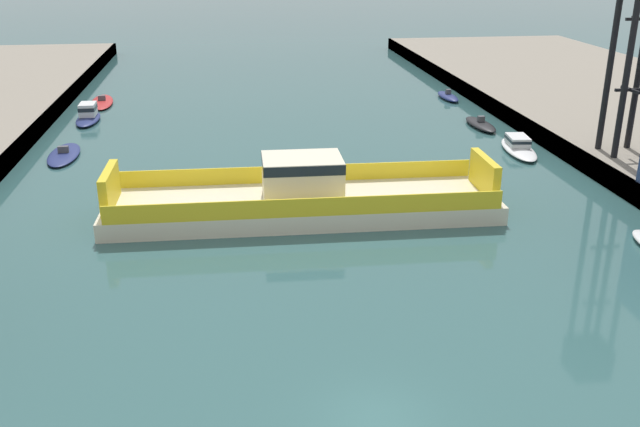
% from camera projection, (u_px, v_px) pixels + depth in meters
% --- Properties ---
extents(ground_plane, '(400.00, 400.00, 0.00)m').
position_uv_depth(ground_plane, '(376.00, 420.00, 25.02)').
color(ground_plane, '#335B5B').
extents(chain_ferry, '(23.99, 6.84, 3.70)m').
position_uv_depth(chain_ferry, '(302.00, 198.00, 43.27)').
color(chain_ferry, beige).
rests_on(chain_ferry, ground).
extents(moored_boat_near_left, '(2.48, 6.76, 0.85)m').
position_uv_depth(moored_boat_near_left, '(64.00, 154.00, 55.23)').
color(moored_boat_near_left, navy).
rests_on(moored_boat_near_left, ground).
extents(moored_boat_near_right, '(1.61, 5.25, 1.04)m').
position_uv_depth(moored_boat_near_right, '(448.00, 96.00, 75.24)').
color(moored_boat_near_right, navy).
rests_on(moored_boat_near_right, ground).
extents(moored_boat_mid_left, '(1.95, 5.87, 1.03)m').
position_uv_depth(moored_boat_mid_left, '(481.00, 124.00, 63.92)').
color(moored_boat_mid_left, black).
rests_on(moored_boat_mid_left, ground).
extents(moored_boat_mid_right, '(2.95, 7.04, 1.20)m').
position_uv_depth(moored_boat_mid_right, '(518.00, 146.00, 56.50)').
color(moored_boat_mid_right, white).
rests_on(moored_boat_mid_right, ground).
extents(moored_boat_far_left, '(2.88, 7.64, 0.86)m').
position_uv_depth(moored_boat_far_left, '(102.00, 102.00, 73.09)').
color(moored_boat_far_left, red).
rests_on(moored_boat_far_left, ground).
extents(moored_boat_upstream_b, '(2.14, 6.28, 1.61)m').
position_uv_depth(moored_boat_upstream_b, '(88.00, 114.00, 66.06)').
color(moored_boat_upstream_b, navy).
rests_on(moored_boat_upstream_b, ground).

